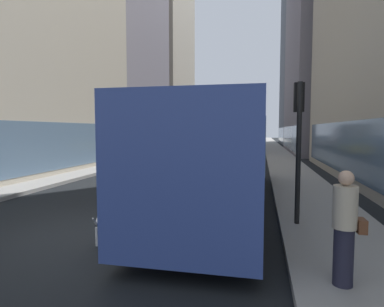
# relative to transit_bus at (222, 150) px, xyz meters

# --- Properties ---
(ground_plane) EXTENTS (120.00, 120.00, 0.00)m
(ground_plane) POSITION_rel_transit_bus_xyz_m (-2.80, 31.36, -1.78)
(ground_plane) COLOR black
(sidewalk_left) EXTENTS (2.40, 110.00, 0.15)m
(sidewalk_left) POSITION_rel_transit_bus_xyz_m (-8.50, 31.36, -1.70)
(sidewalk_left) COLOR gray
(sidewalk_left) RESTS_ON ground
(sidewalk_right) EXTENTS (2.40, 110.00, 0.15)m
(sidewalk_right) POSITION_rel_transit_bus_xyz_m (2.90, 31.36, -1.70)
(sidewalk_right) COLOR gray
(sidewalk_right) RESTS_ON ground
(building_left_far) EXTENTS (8.86, 14.03, 25.73)m
(building_left_far) POSITION_rel_transit_bus_xyz_m (-14.70, 37.98, 11.08)
(building_left_far) COLOR #B2A893
(building_left_far) RESTS_ON ground
(building_right_mid) EXTENTS (9.78, 17.06, 22.29)m
(building_right_mid) POSITION_rel_transit_bus_xyz_m (9.10, 26.08, 9.36)
(building_right_mid) COLOR slate
(building_right_mid) RESTS_ON ground
(building_right_far) EXTENTS (8.80, 20.84, 31.71)m
(building_right_far) POSITION_rel_transit_bus_xyz_m (9.10, 45.99, 14.07)
(building_right_far) COLOR #4C515B
(building_right_far) RESTS_ON ground
(transit_bus) EXTENTS (2.78, 11.53, 3.05)m
(transit_bus) POSITION_rel_transit_bus_xyz_m (0.00, 0.00, 0.00)
(transit_bus) COLOR #33478C
(transit_bus) RESTS_ON ground
(car_red_coupe) EXTENTS (1.92, 4.03, 1.62)m
(car_red_coupe) POSITION_rel_transit_bus_xyz_m (-4.00, 39.12, -0.96)
(car_red_coupe) COLOR red
(car_red_coupe) RESTS_ON ground
(car_black_suv) EXTENTS (1.88, 3.99, 1.62)m
(car_black_suv) POSITION_rel_transit_bus_xyz_m (-5.60, 23.24, -0.96)
(car_black_suv) COLOR black
(car_black_suv) RESTS_ON ground
(car_blue_hatchback) EXTENTS (1.71, 4.22, 1.62)m
(car_blue_hatchback) POSITION_rel_transit_bus_xyz_m (-5.60, 34.38, -0.96)
(car_blue_hatchback) COLOR #4C6BB7
(car_blue_hatchback) RESTS_ON ground
(car_silver_sedan) EXTENTS (1.77, 4.35, 1.62)m
(car_silver_sedan) POSITION_rel_transit_bus_xyz_m (-1.60, 9.15, -0.96)
(car_silver_sedan) COLOR #B7BABF
(car_silver_sedan) RESTS_ON ground
(car_white_van) EXTENTS (1.85, 4.05, 1.62)m
(car_white_van) POSITION_rel_transit_bus_xyz_m (0.00, 38.34, -0.96)
(car_white_van) COLOR silver
(car_white_van) RESTS_ON ground
(car_yellow_taxi) EXTENTS (1.86, 4.23, 1.62)m
(car_yellow_taxi) POSITION_rel_transit_bus_xyz_m (0.00, 21.98, -0.95)
(car_yellow_taxi) COLOR yellow
(car_yellow_taxi) RESTS_ON ground
(box_truck) EXTENTS (2.30, 7.50, 3.05)m
(box_truck) POSITION_rel_transit_bus_xyz_m (-1.60, 29.10, -0.11)
(box_truck) COLOR #A51919
(box_truck) RESTS_ON ground
(dalmatian_dog) EXTENTS (0.22, 0.96, 0.72)m
(dalmatian_dog) POSITION_rel_transit_bus_xyz_m (-2.02, -4.05, -1.26)
(dalmatian_dog) COLOR white
(dalmatian_dog) RESTS_ON ground
(pedestrian_with_handbag) EXTENTS (0.45, 0.34, 1.69)m
(pedestrian_with_handbag) POSITION_rel_transit_bus_xyz_m (2.42, -5.36, -0.76)
(pedestrian_with_handbag) COLOR #1E1E2D
(pedestrian_with_handbag) RESTS_ON sidewalk_right
(traffic_light_near) EXTENTS (0.24, 0.41, 3.40)m
(traffic_light_near) POSITION_rel_transit_bus_xyz_m (2.10, -2.19, 0.66)
(traffic_light_near) COLOR black
(traffic_light_near) RESTS_ON sidewalk_right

